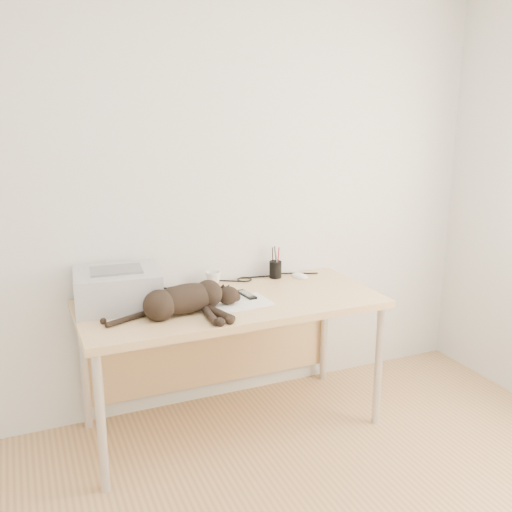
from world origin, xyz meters
name	(u,v)px	position (x,y,z in m)	size (l,w,h in m)	color
wall_back	(208,187)	(0.00, 1.75, 1.30)	(3.50, 3.50, 0.00)	silver
desk	(226,319)	(0.00, 1.48, 0.61)	(1.60, 0.70, 0.74)	#DFBD82
printer	(117,288)	(-0.57, 1.54, 0.84)	(0.46, 0.40, 0.20)	#A9A9AE
papers	(235,303)	(0.00, 1.34, 0.74)	(0.38, 0.28, 0.01)	white
cat	(183,301)	(-0.30, 1.29, 0.81)	(0.71, 0.33, 0.16)	black
mug	(213,279)	(-0.01, 1.67, 0.78)	(0.09, 0.09, 0.08)	white
pen_cup	(275,269)	(0.39, 1.68, 0.79)	(0.07, 0.07, 0.19)	black
remote_grey	(190,289)	(-0.16, 1.64, 0.75)	(0.05, 0.17, 0.02)	slate
remote_black	(246,295)	(0.10, 1.42, 0.75)	(0.04, 0.16, 0.02)	black
mouse	(300,274)	(0.53, 1.63, 0.76)	(0.07, 0.12, 0.04)	white
cable_tangle	(213,283)	(0.00, 1.70, 0.75)	(1.36, 0.09, 0.01)	black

